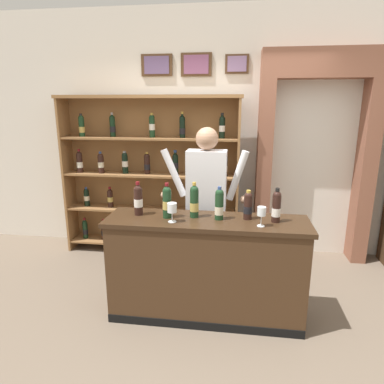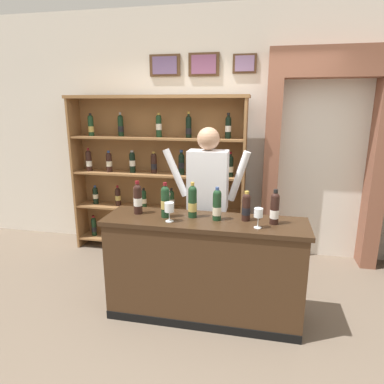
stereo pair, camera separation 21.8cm
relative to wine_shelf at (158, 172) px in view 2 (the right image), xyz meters
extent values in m
cube|color=#6B5B4C|center=(0.87, -1.37, -1.08)|extent=(14.00, 14.00, 0.02)
cube|color=silver|center=(0.87, 0.32, 0.48)|extent=(12.00, 0.16, 3.10)
cube|color=#4C331E|center=(0.06, 0.23, 1.33)|extent=(0.40, 0.02, 0.26)
cube|color=#644F7A|center=(0.06, 0.21, 1.33)|extent=(0.32, 0.01, 0.21)
cube|color=#4C331E|center=(0.56, 0.23, 1.33)|extent=(0.38, 0.02, 0.28)
cube|color=#834C73|center=(0.56, 0.21, 1.33)|extent=(0.31, 0.01, 0.22)
cube|color=#4C331E|center=(1.06, 0.23, 1.33)|extent=(0.29, 0.02, 0.22)
cube|color=gray|center=(1.06, 0.21, 1.33)|extent=(0.23, 0.01, 0.18)
cube|color=#4C331E|center=(1.55, 0.23, 1.33)|extent=(0.30, 0.02, 0.25)
cube|color=olive|center=(1.55, 0.21, 1.33)|extent=(0.24, 0.01, 0.20)
cube|color=olive|center=(-1.11, -0.04, -0.05)|extent=(0.03, 0.32, 2.04)
cube|color=olive|center=(1.11, -0.04, -0.05)|extent=(0.03, 0.32, 2.04)
cube|color=olive|center=(0.00, 0.11, -0.05)|extent=(2.26, 0.02, 2.04)
cube|color=olive|center=(0.00, -0.04, -0.94)|extent=(2.20, 0.30, 0.03)
cylinder|color=black|center=(-0.94, -0.05, -0.82)|extent=(0.07, 0.07, 0.22)
sphere|color=black|center=(-0.94, -0.05, -0.71)|extent=(0.07, 0.07, 0.07)
cylinder|color=black|center=(-0.94, -0.05, -0.68)|extent=(0.03, 0.03, 0.07)
cylinder|color=maroon|center=(-0.94, -0.05, -0.65)|extent=(0.04, 0.04, 0.03)
cylinder|color=black|center=(-0.94, -0.05, -0.84)|extent=(0.07, 0.07, 0.07)
cylinder|color=black|center=(-0.67, -0.05, -0.83)|extent=(0.07, 0.07, 0.21)
sphere|color=black|center=(-0.67, -0.05, -0.72)|extent=(0.07, 0.07, 0.07)
cylinder|color=black|center=(-0.67, -0.05, -0.68)|extent=(0.03, 0.03, 0.08)
cylinder|color=maroon|center=(-0.67, -0.05, -0.65)|extent=(0.03, 0.03, 0.03)
cylinder|color=black|center=(-0.67, -0.05, -0.84)|extent=(0.07, 0.07, 0.07)
cylinder|color=#19381E|center=(-0.40, -0.01, -0.83)|extent=(0.07, 0.07, 0.21)
sphere|color=#19381E|center=(-0.40, -0.01, -0.72)|extent=(0.07, 0.07, 0.07)
cylinder|color=#19381E|center=(-0.40, -0.01, -0.69)|extent=(0.03, 0.03, 0.07)
cylinder|color=black|center=(-0.40, -0.01, -0.67)|extent=(0.03, 0.03, 0.03)
cylinder|color=tan|center=(-0.40, -0.01, -0.84)|extent=(0.07, 0.07, 0.07)
cylinder|color=black|center=(-0.12, -0.03, -0.83)|extent=(0.07, 0.07, 0.20)
sphere|color=black|center=(-0.12, -0.03, -0.72)|extent=(0.07, 0.07, 0.07)
cylinder|color=black|center=(-0.12, -0.03, -0.68)|extent=(0.03, 0.03, 0.08)
cylinder|color=maroon|center=(-0.12, -0.03, -0.65)|extent=(0.03, 0.03, 0.03)
cylinder|color=beige|center=(-0.12, -0.03, -0.82)|extent=(0.07, 0.07, 0.07)
cylinder|color=black|center=(0.13, -0.04, -0.83)|extent=(0.07, 0.07, 0.21)
sphere|color=black|center=(0.13, -0.04, -0.72)|extent=(0.07, 0.07, 0.07)
cylinder|color=black|center=(0.13, -0.04, -0.69)|extent=(0.03, 0.03, 0.06)
cylinder|color=maroon|center=(0.13, -0.04, -0.67)|extent=(0.04, 0.04, 0.03)
cylinder|color=black|center=(0.13, -0.04, -0.82)|extent=(0.07, 0.07, 0.07)
cylinder|color=black|center=(0.40, -0.02, -0.82)|extent=(0.07, 0.07, 0.22)
sphere|color=black|center=(0.40, -0.02, -0.70)|extent=(0.07, 0.07, 0.07)
cylinder|color=black|center=(0.40, -0.02, -0.67)|extent=(0.03, 0.03, 0.07)
cylinder|color=navy|center=(0.40, -0.02, -0.65)|extent=(0.03, 0.03, 0.03)
cylinder|color=tan|center=(0.40, -0.02, -0.81)|extent=(0.07, 0.07, 0.07)
cylinder|color=black|center=(0.70, -0.02, -0.82)|extent=(0.07, 0.07, 0.22)
sphere|color=black|center=(0.70, -0.02, -0.71)|extent=(0.07, 0.07, 0.07)
cylinder|color=black|center=(0.70, -0.02, -0.68)|extent=(0.03, 0.03, 0.07)
cylinder|color=black|center=(0.70, -0.02, -0.65)|extent=(0.03, 0.03, 0.03)
cylinder|color=silver|center=(0.70, -0.02, -0.82)|extent=(0.07, 0.07, 0.07)
cylinder|color=#19381E|center=(0.95, -0.01, -0.82)|extent=(0.07, 0.07, 0.22)
sphere|color=#19381E|center=(0.95, -0.01, -0.70)|extent=(0.07, 0.07, 0.07)
cylinder|color=#19381E|center=(0.95, -0.01, -0.67)|extent=(0.03, 0.03, 0.08)
cylinder|color=#99999E|center=(0.95, -0.01, -0.64)|extent=(0.03, 0.03, 0.03)
cylinder|color=black|center=(0.95, -0.01, -0.83)|extent=(0.07, 0.07, 0.07)
cube|color=olive|center=(0.00, -0.04, -0.48)|extent=(2.20, 0.30, 0.02)
cylinder|color=black|center=(-0.89, -0.04, -0.37)|extent=(0.07, 0.07, 0.19)
sphere|color=black|center=(-0.89, -0.04, -0.27)|extent=(0.07, 0.07, 0.07)
cylinder|color=black|center=(-0.89, -0.04, -0.24)|extent=(0.03, 0.03, 0.06)
cylinder|color=navy|center=(-0.89, -0.04, -0.23)|extent=(0.03, 0.03, 0.03)
cylinder|color=beige|center=(-0.89, -0.04, -0.36)|extent=(0.07, 0.07, 0.06)
cylinder|color=black|center=(-0.55, -0.05, -0.37)|extent=(0.07, 0.07, 0.20)
sphere|color=black|center=(-0.55, -0.05, -0.26)|extent=(0.07, 0.07, 0.07)
cylinder|color=black|center=(-0.55, -0.05, -0.23)|extent=(0.03, 0.03, 0.07)
cylinder|color=maroon|center=(-0.55, -0.05, -0.20)|extent=(0.03, 0.03, 0.03)
cylinder|color=tan|center=(-0.55, -0.05, -0.36)|extent=(0.07, 0.07, 0.06)
cylinder|color=#19381E|center=(-0.19, -0.05, -0.37)|extent=(0.07, 0.07, 0.19)
sphere|color=#19381E|center=(-0.19, -0.05, -0.27)|extent=(0.07, 0.07, 0.07)
cylinder|color=#19381E|center=(-0.19, -0.05, -0.24)|extent=(0.03, 0.03, 0.06)
cylinder|color=black|center=(-0.19, -0.05, -0.22)|extent=(0.04, 0.04, 0.03)
cylinder|color=beige|center=(-0.19, -0.05, -0.38)|extent=(0.07, 0.07, 0.06)
cylinder|color=#19381E|center=(0.19, -0.05, -0.37)|extent=(0.07, 0.07, 0.20)
sphere|color=#19381E|center=(0.19, -0.05, -0.26)|extent=(0.07, 0.07, 0.07)
cylinder|color=#19381E|center=(0.19, -0.05, -0.23)|extent=(0.03, 0.03, 0.07)
cylinder|color=black|center=(0.19, -0.05, -0.20)|extent=(0.03, 0.03, 0.03)
cylinder|color=silver|center=(0.19, -0.05, -0.37)|extent=(0.07, 0.07, 0.07)
cylinder|color=black|center=(0.52, -0.06, -0.37)|extent=(0.07, 0.07, 0.20)
sphere|color=black|center=(0.52, -0.06, -0.26)|extent=(0.07, 0.07, 0.07)
cylinder|color=black|center=(0.52, -0.06, -0.24)|extent=(0.03, 0.03, 0.07)
cylinder|color=black|center=(0.52, -0.06, -0.21)|extent=(0.03, 0.03, 0.03)
cylinder|color=tan|center=(0.52, -0.06, -0.38)|extent=(0.07, 0.07, 0.06)
cylinder|color=#19381E|center=(0.86, -0.08, -0.36)|extent=(0.07, 0.07, 0.21)
sphere|color=#19381E|center=(0.86, -0.08, -0.25)|extent=(0.07, 0.07, 0.07)
cylinder|color=#19381E|center=(0.86, -0.08, -0.22)|extent=(0.03, 0.03, 0.07)
cylinder|color=#99999E|center=(0.86, -0.08, -0.20)|extent=(0.03, 0.03, 0.03)
cylinder|color=silver|center=(0.86, -0.08, -0.38)|extent=(0.07, 0.07, 0.07)
cube|color=olive|center=(0.00, -0.04, -0.02)|extent=(2.20, 0.30, 0.02)
cylinder|color=black|center=(-0.92, -0.08, 0.11)|extent=(0.08, 0.08, 0.23)
sphere|color=black|center=(-0.92, -0.08, 0.23)|extent=(0.07, 0.07, 0.07)
cylinder|color=black|center=(-0.92, -0.08, 0.26)|extent=(0.03, 0.03, 0.07)
cylinder|color=maroon|center=(-0.92, -0.08, 0.29)|extent=(0.03, 0.03, 0.03)
cylinder|color=silver|center=(-0.92, -0.08, 0.10)|extent=(0.08, 0.08, 0.07)
cylinder|color=black|center=(-0.64, -0.08, 0.10)|extent=(0.08, 0.08, 0.21)
sphere|color=black|center=(-0.64, -0.08, 0.22)|extent=(0.07, 0.07, 0.07)
cylinder|color=black|center=(-0.64, -0.08, 0.24)|extent=(0.03, 0.03, 0.06)
cylinder|color=navy|center=(-0.64, -0.08, 0.26)|extent=(0.03, 0.03, 0.03)
cylinder|color=beige|center=(-0.64, -0.08, 0.11)|extent=(0.08, 0.08, 0.07)
cylinder|color=black|center=(-0.32, -0.05, 0.11)|extent=(0.08, 0.08, 0.23)
sphere|color=black|center=(-0.32, -0.05, 0.23)|extent=(0.07, 0.07, 0.07)
cylinder|color=black|center=(-0.32, -0.05, 0.25)|extent=(0.04, 0.04, 0.06)
cylinder|color=#99999E|center=(-0.32, -0.05, 0.27)|extent=(0.04, 0.04, 0.03)
cylinder|color=silver|center=(-0.32, -0.05, 0.12)|extent=(0.08, 0.08, 0.07)
cylinder|color=black|center=(-0.04, -0.04, 0.10)|extent=(0.08, 0.08, 0.22)
sphere|color=black|center=(-0.04, -0.04, 0.22)|extent=(0.07, 0.07, 0.07)
cylinder|color=black|center=(-0.04, -0.04, 0.24)|extent=(0.03, 0.03, 0.06)
cylinder|color=#B79338|center=(-0.04, -0.04, 0.26)|extent=(0.03, 0.03, 0.03)
cylinder|color=black|center=(-0.04, -0.04, 0.08)|extent=(0.08, 0.08, 0.07)
cylinder|color=black|center=(0.33, -0.06, 0.11)|extent=(0.08, 0.08, 0.22)
sphere|color=black|center=(0.33, -0.06, 0.23)|extent=(0.07, 0.07, 0.07)
cylinder|color=black|center=(0.33, -0.06, 0.26)|extent=(0.04, 0.04, 0.08)
cylinder|color=navy|center=(0.33, -0.06, 0.29)|extent=(0.04, 0.04, 0.03)
cylinder|color=black|center=(0.33, -0.06, 0.12)|extent=(0.08, 0.08, 0.07)
cylinder|color=black|center=(0.62, -0.06, 0.11)|extent=(0.08, 0.08, 0.22)
sphere|color=black|center=(0.62, -0.06, 0.22)|extent=(0.07, 0.07, 0.07)
cylinder|color=black|center=(0.62, -0.06, 0.25)|extent=(0.04, 0.04, 0.07)
cylinder|color=#99999E|center=(0.62, -0.06, 0.28)|extent=(0.04, 0.04, 0.03)
cylinder|color=beige|center=(0.62, -0.06, 0.09)|extent=(0.08, 0.08, 0.07)
cylinder|color=black|center=(0.94, -0.06, 0.11)|extent=(0.08, 0.08, 0.22)
sphere|color=black|center=(0.94, -0.06, 0.22)|extent=(0.07, 0.07, 0.07)
cylinder|color=black|center=(0.94, -0.06, 0.26)|extent=(0.03, 0.03, 0.08)
cylinder|color=maroon|center=(0.94, -0.06, 0.29)|extent=(0.03, 0.03, 0.03)
cylinder|color=beige|center=(0.94, -0.06, 0.09)|extent=(0.08, 0.08, 0.07)
cube|color=olive|center=(0.00, -0.04, 0.45)|extent=(2.20, 0.30, 0.02)
cylinder|color=#19381E|center=(-0.86, -0.06, 0.57)|extent=(0.07, 0.07, 0.22)
sphere|color=#19381E|center=(-0.86, -0.06, 0.69)|extent=(0.07, 0.07, 0.07)
cylinder|color=#19381E|center=(-0.86, -0.06, 0.71)|extent=(0.03, 0.03, 0.06)
cylinder|color=black|center=(-0.86, -0.06, 0.73)|extent=(0.03, 0.03, 0.03)
cylinder|color=tan|center=(-0.86, -0.06, 0.55)|extent=(0.07, 0.07, 0.07)
cylinder|color=black|center=(-0.48, -0.01, 0.57)|extent=(0.07, 0.07, 0.23)
sphere|color=black|center=(-0.48, -0.01, 0.69)|extent=(0.07, 0.07, 0.07)
cylinder|color=black|center=(-0.48, -0.01, 0.72)|extent=(0.03, 0.03, 0.07)
cylinder|color=#99999E|center=(-0.48, -0.01, 0.74)|extent=(0.03, 0.03, 0.03)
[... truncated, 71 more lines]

